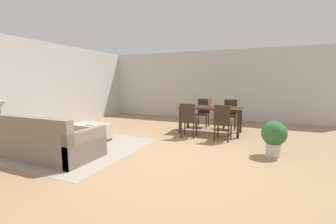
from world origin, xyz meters
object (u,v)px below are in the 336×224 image
(ottoman_table, at_px, (90,131))
(dining_chair_far_right, at_px, (230,112))
(book_on_ottoman, at_px, (92,124))
(table_lamp, at_px, (0,106))
(dining_chair_near_left, at_px, (188,118))
(dining_chair_near_right, at_px, (223,121))
(side_table, at_px, (2,129))
(dining_table, at_px, (211,110))
(potted_plant, at_px, (274,136))
(vase_centerpiece, at_px, (210,103))
(dining_chair_far_left, at_px, (203,111))
(couch, at_px, (46,142))

(ottoman_table, relative_size, dining_chair_far_right, 1.05)
(book_on_ottoman, bearing_deg, table_lamp, -140.55)
(dining_chair_far_right, bearing_deg, ottoman_table, -137.10)
(dining_chair_near_left, height_order, dining_chair_near_right, same)
(dining_chair_near_right, bearing_deg, book_on_ottoman, -156.06)
(side_table, height_order, dining_chair_far_right, dining_chair_far_right)
(side_table, relative_size, dining_chair_far_right, 0.60)
(dining_chair_near_right, xyz_separation_m, dining_chair_far_right, (-0.02, 1.62, 0.00))
(dining_table, bearing_deg, potted_plant, -44.87)
(side_table, bearing_deg, dining_chair_near_right, 29.68)
(side_table, xyz_separation_m, dining_chair_near_right, (4.43, 2.53, 0.09))
(table_lamp, bearing_deg, dining_chair_far_right, 43.23)
(dining_table, xyz_separation_m, dining_chair_far_right, (0.45, 0.81, -0.15))
(potted_plant, bearing_deg, ottoman_table, -173.85)
(dining_chair_near_right, relative_size, dining_chair_far_right, 1.00)
(side_table, distance_m, vase_centerpiece, 5.15)
(dining_chair_far_left, bearing_deg, vase_centerpiece, -65.15)
(couch, distance_m, dining_chair_near_right, 3.99)
(dining_chair_far_left, height_order, dining_chair_far_right, same)
(dining_chair_near_left, relative_size, book_on_ottoman, 3.54)
(side_table, bearing_deg, couch, -0.55)
(couch, relative_size, dining_chair_near_right, 2.31)
(dining_table, height_order, dining_chair_near_right, dining_chair_near_right)
(dining_table, xyz_separation_m, dining_chair_near_left, (-0.43, -0.80, -0.15))
(dining_chair_far_left, distance_m, potted_plant, 3.14)
(couch, distance_m, dining_chair_far_right, 5.17)
(book_on_ottoman, bearing_deg, dining_chair_far_left, 54.77)
(vase_centerpiece, height_order, book_on_ottoman, vase_centerpiece)
(dining_table, height_order, book_on_ottoman, dining_table)
(table_lamp, xyz_separation_m, vase_centerpiece, (3.94, 3.29, -0.07))
(ottoman_table, height_order, side_table, side_table)
(dining_table, relative_size, dining_chair_far_right, 1.89)
(vase_centerpiece, bearing_deg, dining_chair_far_left, 114.85)
(couch, distance_m, potted_plant, 4.56)
(side_table, distance_m, table_lamp, 0.52)
(couch, height_order, ottoman_table, couch)
(ottoman_table, height_order, dining_chair_far_left, dining_chair_far_left)
(dining_chair_near_left, distance_m, vase_centerpiece, 0.93)
(couch, relative_size, dining_chair_far_left, 2.31)
(dining_chair_far_left, xyz_separation_m, dining_chair_far_right, (0.87, 0.01, 0.00))
(dining_chair_far_left, distance_m, dining_chair_far_right, 0.87)
(ottoman_table, distance_m, dining_chair_far_left, 3.62)
(ottoman_table, distance_m, dining_chair_near_left, 2.54)
(couch, height_order, book_on_ottoman, couch)
(dining_table, xyz_separation_m, dining_chair_near_right, (0.47, -0.81, -0.15))
(dining_chair_near_left, relative_size, dining_chair_far_left, 1.00)
(vase_centerpiece, bearing_deg, book_on_ottoman, -139.81)
(ottoman_table, bearing_deg, dining_chair_near_right, 21.77)
(book_on_ottoman, bearing_deg, vase_centerpiece, 40.19)
(dining_chair_far_left, bearing_deg, side_table, -130.54)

